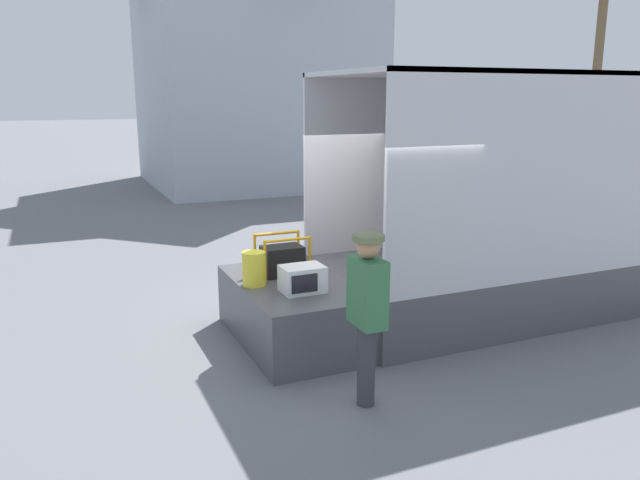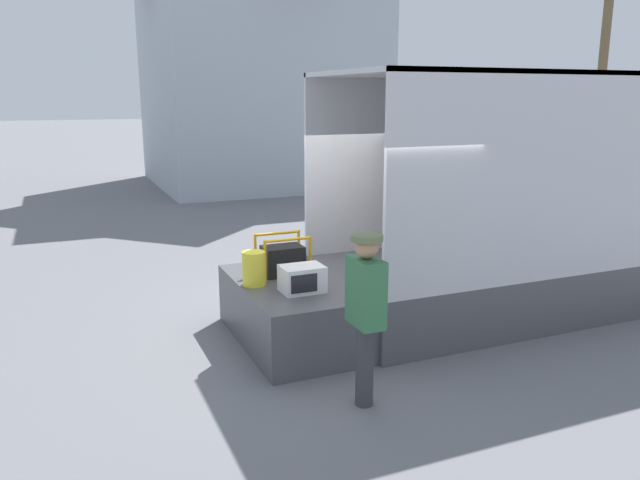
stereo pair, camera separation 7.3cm
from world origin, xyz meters
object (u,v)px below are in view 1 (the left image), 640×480
box_truck (561,231)px  orange_bucket (254,269)px  worker_person (367,302)px  utility_pole (598,57)px  microwave (303,279)px  portable_generator (284,260)px

box_truck → orange_bucket: 4.81m
worker_person → utility_pole: utility_pole is taller
microwave → orange_bucket: 0.65m
microwave → utility_pole: bearing=32.4°
orange_bucket → worker_person: worker_person is taller
box_truck → orange_bucket: bearing=179.3°
portable_generator → microwave: bearing=-93.7°
microwave → orange_bucket: bearing=133.3°
box_truck → utility_pole: (9.08, 8.11, 3.16)m
box_truck → portable_generator: box_truck is taller
box_truck → orange_bucket: box_truck is taller
box_truck → worker_person: (-4.27, -1.86, 0.04)m
microwave → utility_pole: utility_pole is taller
portable_generator → worker_person: bearing=-88.8°
worker_person → box_truck: bearing=23.5°
worker_person → microwave: bearing=93.8°
utility_pole → worker_person: bearing=-143.2°
box_truck → utility_pole: utility_pole is taller
orange_bucket → worker_person: bearing=-74.2°
orange_bucket → utility_pole: size_ratio=0.05×
microwave → portable_generator: 0.77m
portable_generator → worker_person: (0.05, -2.21, 0.11)m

